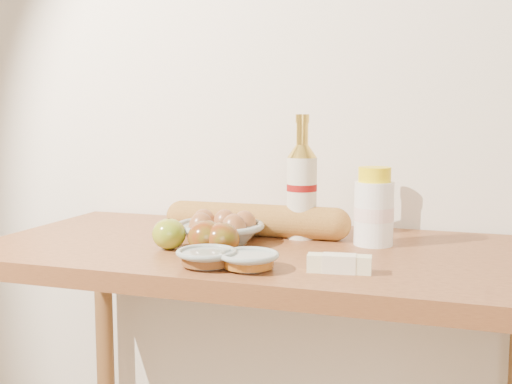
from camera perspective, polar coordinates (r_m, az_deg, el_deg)
back_wall at (r=1.67m, az=3.97°, el=11.05°), size 3.50×0.02×2.60m
table at (r=1.41m, az=0.39°, el=-9.68°), size 1.20×0.60×0.90m
bourbon_bottle at (r=1.45m, az=4.09°, el=0.33°), size 0.08×0.08×0.28m
cream_bottle at (r=1.40m, az=10.44°, el=-1.51°), size 0.11×0.11×0.17m
egg_bowl at (r=1.41m, az=-3.18°, el=-3.37°), size 0.21×0.21×0.07m
baguette at (r=1.49m, az=-0.05°, el=-2.50°), size 0.45×0.08×0.07m
apple_yellowgreen at (r=1.35m, az=-7.74°, el=-3.71°), size 0.08×0.08×0.07m
apple_redgreen_front at (r=1.29m, az=-3.06°, el=-4.18°), size 0.09×0.09×0.07m
apple_redgreen_right at (r=1.30m, az=-4.46°, el=-4.04°), size 0.08×0.08×0.07m
sugar_bowl at (r=1.20m, az=-4.40°, el=-5.83°), size 0.14×0.14×0.03m
syrup_bowl at (r=1.18m, az=-0.64°, el=-6.09°), size 0.12×0.12×0.03m
butter_stick at (r=1.17m, az=7.41°, el=-6.34°), size 0.12×0.05×0.03m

